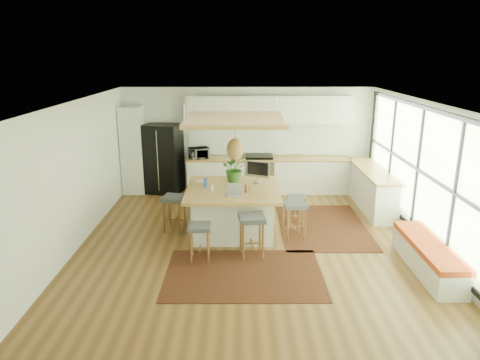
{
  "coord_description": "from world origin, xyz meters",
  "views": [
    {
      "loc": [
        -0.22,
        -7.87,
        3.53
      ],
      "look_at": [
        -0.2,
        0.5,
        1.1
      ],
      "focal_mm": 32.73,
      "sensor_mm": 36.0,
      "label": 1
    }
  ],
  "objects_px": {
    "fridge": "(163,158)",
    "stool_left_side": "(175,214)",
    "stool_near_left": "(200,241)",
    "stool_right_back": "(296,209)",
    "monitor": "(258,171)",
    "island": "(233,210)",
    "laptop": "(234,190)",
    "island_plant": "(235,171)",
    "microwave": "(199,152)",
    "stool_right_front": "(294,221)",
    "stool_near_right": "(252,237)"
  },
  "relations": [
    {
      "from": "fridge",
      "to": "monitor",
      "type": "xyz_separation_m",
      "value": [
        2.35,
        -2.3,
        0.26
      ]
    },
    {
      "from": "fridge",
      "to": "stool_near_right",
      "type": "bearing_deg",
      "value": -46.82
    },
    {
      "from": "stool_near_right",
      "to": "laptop",
      "type": "bearing_deg",
      "value": 116.82
    },
    {
      "from": "stool_left_side",
      "to": "monitor",
      "type": "distance_m",
      "value": 1.93
    },
    {
      "from": "island",
      "to": "microwave",
      "type": "height_order",
      "value": "microwave"
    },
    {
      "from": "stool_left_side",
      "to": "island_plant",
      "type": "bearing_deg",
      "value": 17.05
    },
    {
      "from": "stool_left_side",
      "to": "monitor",
      "type": "xyz_separation_m",
      "value": [
        1.72,
        0.32,
        0.83
      ]
    },
    {
      "from": "fridge",
      "to": "island",
      "type": "xyz_separation_m",
      "value": [
        1.84,
        -2.68,
        -0.46
      ]
    },
    {
      "from": "stool_near_left",
      "to": "stool_left_side",
      "type": "bearing_deg",
      "value": 115.3
    },
    {
      "from": "stool_near_right",
      "to": "island_plant",
      "type": "bearing_deg",
      "value": 101.39
    },
    {
      "from": "fridge",
      "to": "stool_left_side",
      "type": "distance_m",
      "value": 2.75
    },
    {
      "from": "fridge",
      "to": "island",
      "type": "distance_m",
      "value": 3.29
    },
    {
      "from": "monitor",
      "to": "stool_right_front",
      "type": "bearing_deg",
      "value": -23.91
    },
    {
      "from": "stool_near_left",
      "to": "stool_right_back",
      "type": "bearing_deg",
      "value": 40.77
    },
    {
      "from": "stool_near_left",
      "to": "island_plant",
      "type": "bearing_deg",
      "value": 70.64
    },
    {
      "from": "island",
      "to": "monitor",
      "type": "bearing_deg",
      "value": 36.89
    },
    {
      "from": "stool_right_front",
      "to": "microwave",
      "type": "relative_size",
      "value": 1.52
    },
    {
      "from": "stool_right_back",
      "to": "laptop",
      "type": "distance_m",
      "value": 1.71
    },
    {
      "from": "stool_right_back",
      "to": "monitor",
      "type": "bearing_deg",
      "value": 178.89
    },
    {
      "from": "stool_right_back",
      "to": "laptop",
      "type": "height_order",
      "value": "laptop"
    },
    {
      "from": "stool_near_left",
      "to": "microwave",
      "type": "bearing_deg",
      "value": 94.94
    },
    {
      "from": "fridge",
      "to": "island_plant",
      "type": "xyz_separation_m",
      "value": [
        1.88,
        -2.24,
        0.23
      ]
    },
    {
      "from": "stool_right_front",
      "to": "island_plant",
      "type": "height_order",
      "value": "island_plant"
    },
    {
      "from": "stool_left_side",
      "to": "stool_right_back",
      "type": "bearing_deg",
      "value": 6.75
    },
    {
      "from": "stool_near_left",
      "to": "monitor",
      "type": "bearing_deg",
      "value": 56.84
    },
    {
      "from": "microwave",
      "to": "island",
      "type": "bearing_deg",
      "value": -89.48
    },
    {
      "from": "stool_near_left",
      "to": "stool_right_back",
      "type": "relative_size",
      "value": 1.04
    },
    {
      "from": "island",
      "to": "laptop",
      "type": "height_order",
      "value": "laptop"
    },
    {
      "from": "stool_right_back",
      "to": "island_plant",
      "type": "xyz_separation_m",
      "value": [
        -1.3,
        0.08,
        0.8
      ]
    },
    {
      "from": "stool_near_right",
      "to": "microwave",
      "type": "distance_m",
      "value": 4.03
    },
    {
      "from": "stool_right_back",
      "to": "monitor",
      "type": "height_order",
      "value": "monitor"
    },
    {
      "from": "stool_near_right",
      "to": "laptop",
      "type": "height_order",
      "value": "laptop"
    },
    {
      "from": "stool_near_right",
      "to": "microwave",
      "type": "height_order",
      "value": "microwave"
    },
    {
      "from": "island",
      "to": "microwave",
      "type": "relative_size",
      "value": 3.74
    },
    {
      "from": "monitor",
      "to": "stool_near_left",
      "type": "bearing_deg",
      "value": -100.41
    },
    {
      "from": "stool_right_back",
      "to": "stool_left_side",
      "type": "distance_m",
      "value": 2.55
    },
    {
      "from": "stool_right_front",
      "to": "monitor",
      "type": "bearing_deg",
      "value": 133.35
    },
    {
      "from": "stool_right_front",
      "to": "microwave",
      "type": "distance_m",
      "value": 3.72
    },
    {
      "from": "laptop",
      "to": "microwave",
      "type": "distance_m",
      "value": 3.24
    },
    {
      "from": "stool_left_side",
      "to": "microwave",
      "type": "height_order",
      "value": "microwave"
    },
    {
      "from": "stool_near_right",
      "to": "island",
      "type": "bearing_deg",
      "value": 107.41
    },
    {
      "from": "laptop",
      "to": "stool_right_back",
      "type": "bearing_deg",
      "value": 40.95
    },
    {
      "from": "island",
      "to": "island_plant",
      "type": "xyz_separation_m",
      "value": [
        0.04,
        0.45,
        0.69
      ]
    },
    {
      "from": "monitor",
      "to": "stool_right_back",
      "type": "bearing_deg",
      "value": 21.64
    },
    {
      "from": "fridge",
      "to": "island",
      "type": "height_order",
      "value": "fridge"
    },
    {
      "from": "stool_right_front",
      "to": "island",
      "type": "bearing_deg",
      "value": 164.01
    },
    {
      "from": "stool_right_back",
      "to": "stool_right_front",
      "type": "bearing_deg",
      "value": -100.4
    },
    {
      "from": "fridge",
      "to": "stool_near_right",
      "type": "height_order",
      "value": "fridge"
    },
    {
      "from": "stool_right_back",
      "to": "laptop",
      "type": "bearing_deg",
      "value": -147.12
    },
    {
      "from": "laptop",
      "to": "stool_near_left",
      "type": "bearing_deg",
      "value": -118.69
    }
  ]
}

